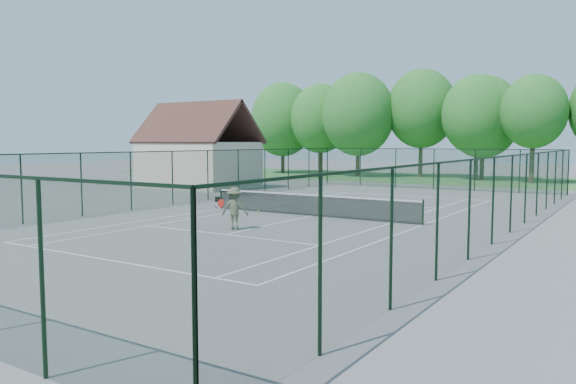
% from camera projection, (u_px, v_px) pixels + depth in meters
% --- Properties ---
extents(ground, '(140.00, 140.00, 0.00)m').
position_uv_depth(ground, '(311.00, 216.00, 26.69)').
color(ground, slate).
rests_on(ground, ground).
extents(grass_far, '(80.00, 16.00, 0.01)m').
position_uv_depth(grass_far, '(475.00, 180.00, 51.80)').
color(grass_far, '#41813D').
rests_on(grass_far, ground).
extents(court_lines, '(11.05, 23.85, 0.01)m').
position_uv_depth(court_lines, '(311.00, 216.00, 26.69)').
color(court_lines, white).
rests_on(court_lines, ground).
extents(tennis_net, '(11.08, 0.08, 1.10)m').
position_uv_depth(tennis_net, '(311.00, 204.00, 26.64)').
color(tennis_net, black).
rests_on(tennis_net, ground).
extents(fence_enclosure, '(18.05, 36.05, 3.02)m').
position_uv_depth(fence_enclosure, '(311.00, 183.00, 26.55)').
color(fence_enclosure, '#193921').
rests_on(fence_enclosure, ground).
extents(utility_building, '(8.60, 6.27, 6.63)m').
position_uv_depth(utility_building, '(198.00, 147.00, 43.41)').
color(utility_building, beige).
rests_on(utility_building, ground).
extents(tree_line_far, '(39.40, 6.40, 9.70)m').
position_uv_depth(tree_line_far, '(477.00, 115.00, 51.27)').
color(tree_line_far, '#443424').
rests_on(tree_line_far, ground).
extents(sports_bag_a, '(0.40, 0.27, 0.30)m').
position_uv_depth(sports_bag_a, '(219.00, 199.00, 32.94)').
color(sports_bag_a, black).
rests_on(sports_bag_a, ground).
extents(sports_bag_b, '(0.46, 0.36, 0.31)m').
position_uv_depth(sports_bag_b, '(233.00, 196.00, 34.68)').
color(sports_bag_b, black).
rests_on(sports_bag_b, ground).
extents(tennis_player, '(1.79, 1.01, 1.71)m').
position_uv_depth(tennis_player, '(235.00, 208.00, 22.54)').
color(tennis_player, '#5D6044').
rests_on(tennis_player, ground).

